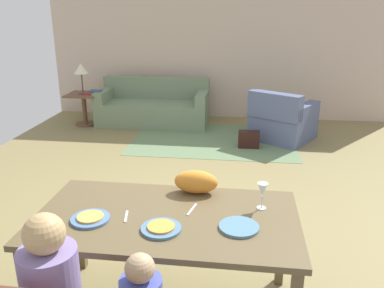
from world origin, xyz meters
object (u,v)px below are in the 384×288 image
table_lamp (81,70)px  book_lower (90,93)px  armchair (282,121)px  handbag (249,139)px  side_table (84,105)px  plate_near_woman (239,227)px  couch (154,107)px  book_upper (95,91)px  cat (196,182)px  wine_glass (262,191)px  dining_table (167,225)px  plate_near_man (90,219)px  plate_near_child (161,229)px

table_lamp → book_lower: size_ratio=2.45×
armchair → table_lamp: (-3.49, 0.45, 0.69)m
book_lower → handbag: book_lower is taller
side_table → plate_near_woman: bearing=-58.2°
couch → book_upper: 1.09m
cat → book_lower: (-2.39, 4.11, -0.25)m
wine_glass → handbag: size_ratio=0.58×
armchair → side_table: (-3.49, 0.45, 0.06)m
armchair → cat: bearing=-104.5°
armchair → book_upper: armchair is taller
armchair → handbag: armchair is taller
armchair → book_lower: bearing=173.0°
couch → handbag: 2.10m
book_lower → dining_table: bearing=-63.4°
armchair → wine_glass: bearing=-97.1°
dining_table → couch: couch is taller
handbag → plate_near_man: bearing=-105.8°
plate_near_man → dining_table: bearing=14.2°
plate_near_child → handbag: bearing=81.3°
plate_near_woman → book_lower: bearing=120.7°
couch → wine_glass: bearing=-68.9°
cat → armchair: bearing=77.8°
dining_table → cat: bearing=67.9°
dining_table → wine_glass: bearing=16.2°
couch → table_lamp: size_ratio=3.68×
plate_near_child → cat: 0.57m
dining_table → book_upper: dining_table is taller
plate_near_man → book_upper: bearing=109.9°
dining_table → armchair: (1.10, 4.07, -0.37)m
wine_glass → table_lamp: bearing=124.7°
armchair → book_upper: (-3.28, 0.49, 0.30)m
table_lamp → book_lower: bearing=-13.8°
plate_near_woman → book_lower: 5.33m
plate_near_man → handbag: plate_near_man is taller
plate_near_child → couch: 5.11m
dining_table → armchair: size_ratio=1.46×
armchair → book_upper: 3.33m
dining_table → handbag: 3.70m
plate_near_man → wine_glass: 1.14m
book_lower → book_upper: (0.07, 0.08, 0.03)m
plate_near_woman → cat: size_ratio=0.78×
handbag → couch: bearing=146.3°
book_upper → handbag: book_upper is taller
dining_table → handbag: bearing=80.8°
wine_glass → book_upper: bearing=122.5°
table_lamp → handbag: bearing=-16.9°
plate_near_child → cat: cat is taller
armchair → side_table: size_ratio=2.03×
side_table → table_lamp: size_ratio=1.07×
wine_glass → plate_near_man: bearing=-164.7°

